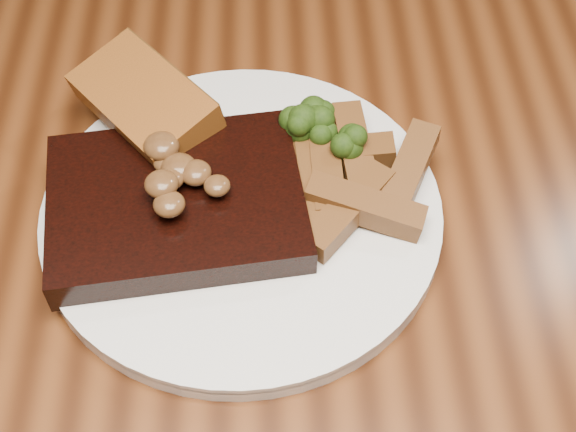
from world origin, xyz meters
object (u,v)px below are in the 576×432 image
(dining_table, at_px, (287,288))
(potato_wedges, at_px, (352,190))
(chair_far, at_px, (225,36))
(steak, at_px, (177,204))
(plate, at_px, (242,214))
(garlic_bread, at_px, (148,120))

(dining_table, relative_size, potato_wedges, 14.47)
(chair_far, height_order, steak, chair_far)
(dining_table, height_order, plate, plate)
(dining_table, height_order, garlic_bread, garlic_bread)
(chair_far, relative_size, plate, 3.04)
(chair_far, bearing_deg, dining_table, 98.16)
(chair_far, distance_m, garlic_bread, 0.53)
(garlic_bread, distance_m, potato_wedges, 0.17)
(dining_table, xyz_separation_m, garlic_bread, (-0.11, 0.08, 0.12))
(plate, distance_m, garlic_bread, 0.11)
(dining_table, xyz_separation_m, plate, (-0.03, 0.00, 0.10))
(steak, distance_m, garlic_bread, 0.09)
(dining_table, bearing_deg, plate, 175.84)
(dining_table, distance_m, potato_wedges, 0.13)
(dining_table, height_order, chair_far, chair_far)
(plate, bearing_deg, chair_far, 94.10)
(dining_table, distance_m, steak, 0.14)
(potato_wedges, bearing_deg, dining_table, -170.55)
(dining_table, xyz_separation_m, potato_wedges, (0.05, 0.01, 0.12))
(plate, distance_m, potato_wedges, 0.08)
(steak, bearing_deg, dining_table, -5.86)
(dining_table, relative_size, garlic_bread, 13.81)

